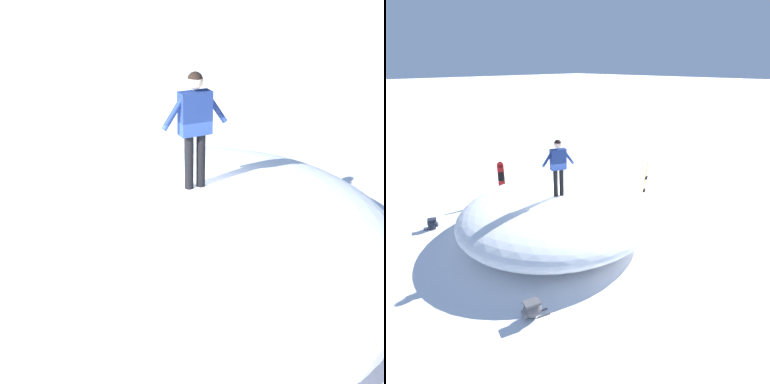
% 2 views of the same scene
% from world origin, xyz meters
% --- Properties ---
extents(ground, '(240.00, 240.00, 0.00)m').
position_xyz_m(ground, '(0.00, 0.00, 0.00)').
color(ground, white).
extents(snow_mound, '(9.18, 8.79, 1.42)m').
position_xyz_m(snow_mound, '(-0.35, 0.20, 0.71)').
color(snow_mound, white).
rests_on(snow_mound, ground).
extents(snowboarder_standing, '(1.03, 0.45, 1.80)m').
position_xyz_m(snowboarder_standing, '(-0.59, -0.06, 2.52)').
color(snowboarder_standing, black).
rests_on(snowboarder_standing, snow_mound).
extents(backpack_far, '(0.69, 0.43, 0.42)m').
position_xyz_m(backpack_far, '(-3.68, -2.54, 0.22)').
color(backpack_far, '#4C4C51').
rests_on(backpack_far, ground).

